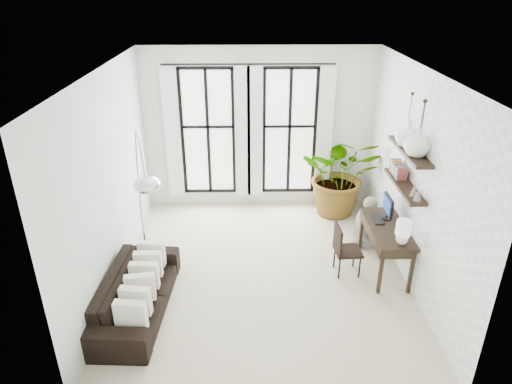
{
  "coord_description": "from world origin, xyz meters",
  "views": [
    {
      "loc": [
        -0.22,
        -6.12,
        4.33
      ],
      "look_at": [
        -0.1,
        0.3,
        1.28
      ],
      "focal_mm": 32.0,
      "sensor_mm": 36.0,
      "label": 1
    }
  ],
  "objects_px": {
    "desk_chair": "(343,247)",
    "buddha": "(368,224)",
    "arc_lamp": "(140,169)",
    "desk": "(388,232)",
    "sofa": "(137,293)",
    "plant": "(341,174)"
  },
  "relations": [
    {
      "from": "sofa",
      "to": "desk_chair",
      "type": "height_order",
      "value": "desk_chair"
    },
    {
      "from": "desk",
      "to": "arc_lamp",
      "type": "xyz_separation_m",
      "value": [
        -3.64,
        -0.3,
        1.21
      ]
    },
    {
      "from": "sofa",
      "to": "plant",
      "type": "xyz_separation_m",
      "value": [
        3.39,
        2.94,
        0.53
      ]
    },
    {
      "from": "desk",
      "to": "desk_chair",
      "type": "relative_size",
      "value": 1.58
    },
    {
      "from": "arc_lamp",
      "to": "buddha",
      "type": "distance_m",
      "value": 4.1
    },
    {
      "from": "desk",
      "to": "buddha",
      "type": "bearing_deg",
      "value": 92.98
    },
    {
      "from": "plant",
      "to": "desk",
      "type": "bearing_deg",
      "value": -80.06
    },
    {
      "from": "sofa",
      "to": "plant",
      "type": "distance_m",
      "value": 4.51
    },
    {
      "from": "desk",
      "to": "buddha",
      "type": "relative_size",
      "value": 1.5
    },
    {
      "from": "desk_chair",
      "to": "buddha",
      "type": "height_order",
      "value": "buddha"
    },
    {
      "from": "sofa",
      "to": "buddha",
      "type": "bearing_deg",
      "value": -60.86
    },
    {
      "from": "plant",
      "to": "buddha",
      "type": "xyz_separation_m",
      "value": [
        0.31,
        -1.15,
        -0.46
      ]
    },
    {
      "from": "desk",
      "to": "desk_chair",
      "type": "bearing_deg",
      "value": -177.33
    },
    {
      "from": "desk_chair",
      "to": "arc_lamp",
      "type": "distance_m",
      "value": 3.32
    },
    {
      "from": "desk_chair",
      "to": "arc_lamp",
      "type": "height_order",
      "value": "arc_lamp"
    },
    {
      "from": "sofa",
      "to": "buddha",
      "type": "height_order",
      "value": "buddha"
    },
    {
      "from": "plant",
      "to": "desk",
      "type": "relative_size",
      "value": 1.24
    },
    {
      "from": "buddha",
      "to": "desk_chair",
      "type": "bearing_deg",
      "value": -124.15
    },
    {
      "from": "desk_chair",
      "to": "buddha",
      "type": "relative_size",
      "value": 0.95
    },
    {
      "from": "buddha",
      "to": "desk",
      "type": "bearing_deg",
      "value": -87.02
    },
    {
      "from": "desk_chair",
      "to": "arc_lamp",
      "type": "relative_size",
      "value": 0.34
    },
    {
      "from": "desk",
      "to": "buddha",
      "type": "distance_m",
      "value": 0.97
    }
  ]
}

